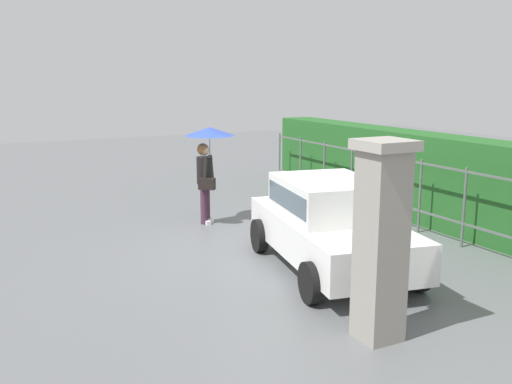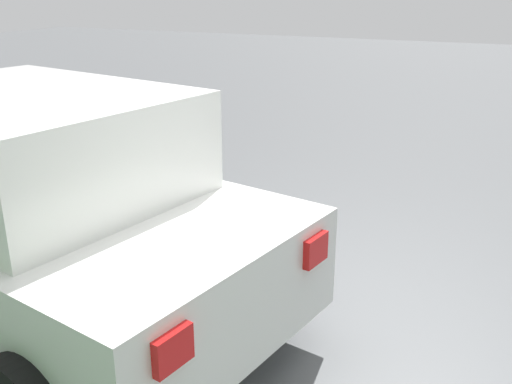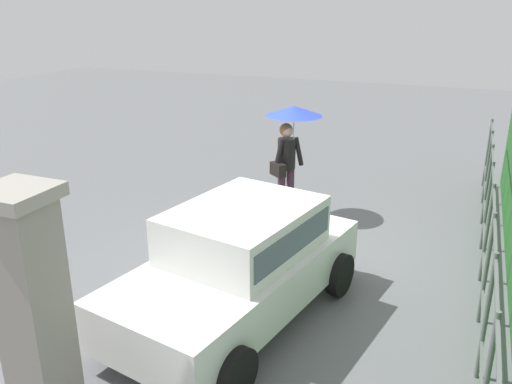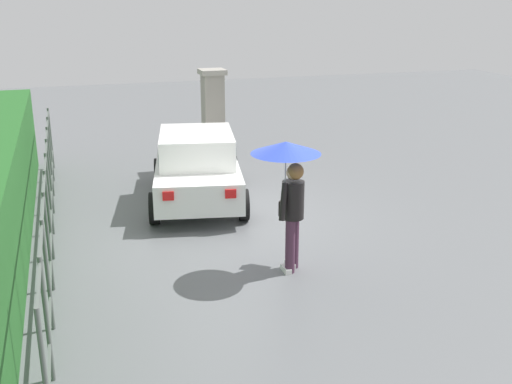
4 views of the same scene
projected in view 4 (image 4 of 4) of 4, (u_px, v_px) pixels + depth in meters
ground_plane at (231, 225)px, 11.41m from camera, size 40.00×40.00×0.00m
car at (197, 164)px, 12.50m from camera, size 3.95×2.41×1.48m
pedestrian at (289, 175)px, 9.10m from camera, size 1.04×1.04×2.06m
gate_pillar at (213, 119)px, 14.82m from camera, size 0.60×0.60×2.42m
fence_section at (49, 200)px, 10.23m from camera, size 10.39×0.05×1.50m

